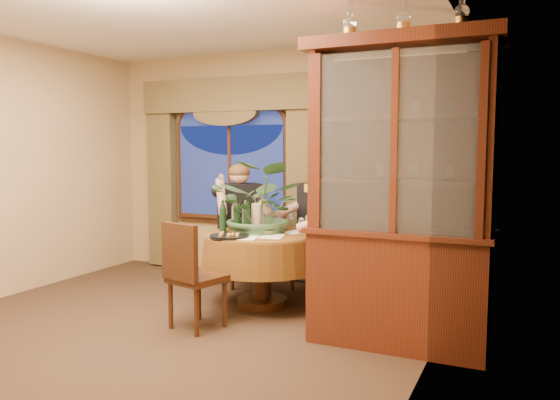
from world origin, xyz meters
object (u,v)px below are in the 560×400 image
at_px(chair_back, 243,245).
at_px(oil_lamp_left, 350,19).
at_px(chair_right, 340,266).
at_px(wine_bottle_4, 235,214).
at_px(person_scarf, 319,227).
at_px(stoneware_vase, 257,218).
at_px(wine_bottle_0, 247,217).
at_px(china_cabinet, 400,194).
at_px(wine_bottle_5, 237,216).
at_px(oil_lamp_center, 404,13).
at_px(oil_lamp_right, 462,7).
at_px(wine_bottle_1, 223,216).
at_px(wine_bottle_3, 246,216).
at_px(olive_bowl, 267,232).
at_px(chair_back_right, 314,249).
at_px(person_back, 239,226).
at_px(centerpiece_plant, 262,171).
at_px(wine_bottle_2, 250,214).
at_px(person_pink, 344,242).
at_px(chair_front_left, 197,275).
at_px(dining_table, 262,270).

bearing_deg(chair_back, oil_lamp_left, 102.79).
relative_size(chair_right, wine_bottle_4, 2.91).
bearing_deg(chair_back, chair_right, 115.06).
height_order(person_scarf, stoneware_vase, person_scarf).
xyz_separation_m(person_scarf, wine_bottle_0, (-0.48, -0.82, 0.19)).
bearing_deg(china_cabinet, wine_bottle_5, 163.77).
relative_size(oil_lamp_left, oil_lamp_center, 1.00).
xyz_separation_m(oil_lamp_right, wine_bottle_1, (-2.36, 0.46, -1.75)).
relative_size(chair_right, wine_bottle_3, 2.91).
bearing_deg(china_cabinet, wine_bottle_1, 166.43).
height_order(chair_right, wine_bottle_4, wine_bottle_4).
relative_size(oil_lamp_left, person_scarf, 0.23).
xyz_separation_m(olive_bowl, wine_bottle_3, (-0.29, 0.09, 0.14)).
distance_m(oil_lamp_center, wine_bottle_3, 2.52).
distance_m(chair_back_right, person_back, 0.91).
bearing_deg(oil_lamp_center, stoneware_vase, 159.01).
distance_m(centerpiece_plant, wine_bottle_1, 0.62).
height_order(oil_lamp_left, oil_lamp_center, same).
xyz_separation_m(person_scarf, wine_bottle_4, (-0.71, -0.65, 0.19)).
height_order(oil_lamp_center, wine_bottle_2, oil_lamp_center).
bearing_deg(chair_right, wine_bottle_5, 89.97).
bearing_deg(wine_bottle_1, chair_back, 102.25).
distance_m(wine_bottle_4, wine_bottle_5, 0.17).
height_order(chair_back, person_pink, person_pink).
xyz_separation_m(chair_front_left, wine_bottle_1, (-0.20, 0.79, 0.44)).
distance_m(person_pink, person_back, 1.49).
distance_m(person_pink, person_scarf, 0.81).
distance_m(oil_lamp_center, olive_bowl, 2.42).
distance_m(stoneware_vase, olive_bowl, 0.25).
bearing_deg(chair_back, centerpiece_plant, 92.77).
bearing_deg(person_scarf, chair_back_right, 58.22).
height_order(china_cabinet, chair_front_left, china_cabinet).
bearing_deg(dining_table, wine_bottle_3, 170.40).
distance_m(chair_back, wine_bottle_3, 0.84).
bearing_deg(chair_back, chair_back_right, 144.29).
relative_size(person_pink, wine_bottle_2, 4.27).
relative_size(chair_back_right, chair_front_left, 1.00).
bearing_deg(oil_lamp_center, oil_lamp_right, 0.00).
relative_size(chair_right, centerpiece_plant, 0.88).
xyz_separation_m(oil_lamp_right, centerpiece_plant, (-2.00, 0.66, -1.29)).
bearing_deg(stoneware_vase, person_pink, 3.87).
bearing_deg(wine_bottle_3, oil_lamp_right, -14.91).
height_order(person_back, wine_bottle_1, person_back).
xyz_separation_m(olive_bowl, wine_bottle_5, (-0.36, 0.04, 0.14)).
bearing_deg(wine_bottle_1, wine_bottle_4, 80.90).
distance_m(oil_lamp_left, chair_right, 2.27).
xyz_separation_m(wine_bottle_2, wine_bottle_3, (0.03, -0.14, 0.00)).
relative_size(chair_right, wine_bottle_5, 2.91).
bearing_deg(wine_bottle_2, person_back, 131.07).
distance_m(chair_front_left, person_scarf, 1.74).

